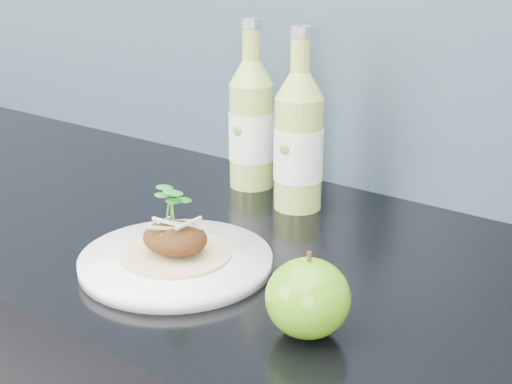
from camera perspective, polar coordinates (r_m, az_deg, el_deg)
dinner_plate at (r=0.90m, az=-6.42°, el=-5.52°), size 0.31×0.31×0.02m
pork_taco at (r=0.88m, az=-6.50°, el=-3.42°), size 0.14×0.14×0.09m
green_apple at (r=0.74m, az=4.18°, el=-8.46°), size 0.09×0.09×0.09m
cider_bottle_left at (r=1.15m, az=-0.37°, el=5.40°), size 0.09×0.09×0.27m
cider_bottle_right at (r=1.06m, az=3.43°, el=4.02°), size 0.08×0.08×0.27m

